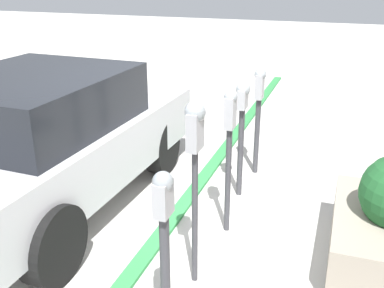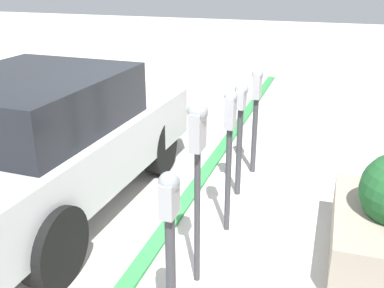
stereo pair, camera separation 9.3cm
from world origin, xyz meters
The scene contains 8 objects.
ground_plane centered at (0.00, 0.00, 0.00)m, with size 40.00×40.00×0.00m, color beige.
curb_strip centered at (0.00, 0.08, 0.02)m, with size 14.19×0.16×0.04m.
parking_meter_nearest centered at (-1.62, -0.53, 0.93)m, with size 0.16×0.13×1.40m.
parking_meter_second centered at (-0.83, -0.46, 1.24)m, with size 0.19×0.17×1.62m.
parking_meter_middle centered at (0.04, -0.51, 1.03)m, with size 0.15×0.13×1.50m.
parking_meter_fourth centered at (0.85, -0.45, 0.98)m, with size 0.19×0.16×1.38m.
parking_meter_farthest centered at (1.54, -0.50, 0.97)m, with size 0.17×0.15×1.40m.
parked_car_front centered at (-0.08, 1.54, 0.81)m, with size 3.91×2.03×1.54m.
Camera 1 is at (-3.90, -1.51, 2.55)m, focal length 42.00 mm.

